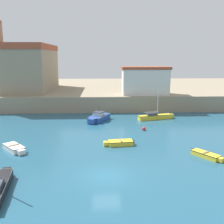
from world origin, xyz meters
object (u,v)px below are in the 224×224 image
motorboat_blue_0 (99,117)px  dinghy_yellow_3 (206,155)px  dinghy_yellow_5 (120,143)px  mooring_buoy (144,129)px  dinghy_white_1 (14,148)px  sailboat_yellow_6 (155,116)px  church (26,66)px  harbor_shed_mid_row (145,80)px

motorboat_blue_0 → dinghy_yellow_3: 19.58m
dinghy_yellow_5 → mooring_buoy: (3.83, 6.05, -0.04)m
dinghy_white_1 → mooring_buoy: size_ratio=6.99×
dinghy_yellow_3 → sailboat_yellow_6: size_ratio=0.52×
dinghy_yellow_3 → church: (-26.97, 32.90, 7.92)m
sailboat_yellow_6 → church: size_ratio=0.34×
motorboat_blue_0 → church: church is taller
harbor_shed_mid_row → dinghy_yellow_3: bearing=-84.7°
dinghy_white_1 → sailboat_yellow_6: 23.17m
dinghy_white_1 → dinghy_yellow_5: bearing=7.1°
church → sailboat_yellow_6: bearing=-32.7°
dinghy_white_1 → harbor_shed_mid_row: (17.97, 22.44, 5.31)m
harbor_shed_mid_row → church: bearing=162.6°
dinghy_white_1 → church: bearing=102.4°
motorboat_blue_0 → dinghy_yellow_5: size_ratio=1.41×
dinghy_white_1 → dinghy_yellow_5: 11.75m
motorboat_blue_0 → dinghy_yellow_5: 12.14m
motorboat_blue_0 → sailboat_yellow_6: 9.33m
motorboat_blue_0 → dinghy_white_1: motorboat_blue_0 is taller
dinghy_yellow_5 → mooring_buoy: dinghy_yellow_5 is taller
mooring_buoy → harbor_shed_mid_row: (2.48, 14.94, 5.37)m
mooring_buoy → harbor_shed_mid_row: harbor_shed_mid_row is taller
motorboat_blue_0 → sailboat_yellow_6: bearing=4.7°
dinghy_yellow_5 → sailboat_yellow_6: (6.74, 12.63, 0.16)m
dinghy_yellow_3 → dinghy_yellow_5: size_ratio=0.88×
sailboat_yellow_6 → church: (-25.06, 16.09, 7.74)m
motorboat_blue_0 → dinghy_yellow_3: motorboat_blue_0 is taller
dinghy_white_1 → dinghy_yellow_3: (20.31, -2.73, -0.05)m
sailboat_yellow_6 → harbor_shed_mid_row: 9.84m
dinghy_yellow_5 → sailboat_yellow_6: bearing=61.9°
church → harbor_shed_mid_row: 25.94m
church → harbor_shed_mid_row: bearing=-17.4°
dinghy_white_1 → church: 31.89m
motorboat_blue_0 → harbor_shed_mid_row: (8.87, 9.13, 5.05)m
dinghy_yellow_3 → dinghy_white_1: bearing=172.4°
dinghy_yellow_5 → dinghy_white_1: bearing=-172.9°
dinghy_white_1 → sailboat_yellow_6: size_ratio=0.54×
dinghy_yellow_5 → church: size_ratio=0.20×
dinghy_white_1 → mooring_buoy: bearing=25.8°
dinghy_yellow_5 → mooring_buoy: 7.16m
motorboat_blue_0 → harbor_shed_mid_row: 13.69m
motorboat_blue_0 → harbor_shed_mid_row: size_ratio=0.56×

